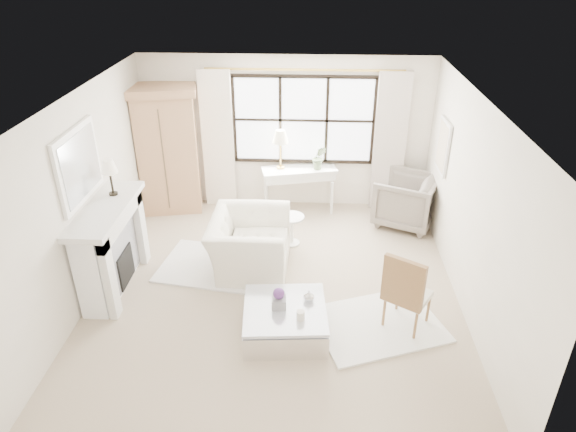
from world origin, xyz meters
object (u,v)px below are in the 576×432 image
console_table (299,189)px  club_armchair (249,244)px  armoire (168,149)px  coffee_table (285,321)px

console_table → club_armchair: size_ratio=1.08×
armoire → coffee_table: bearing=-66.7°
armoire → club_armchair: size_ratio=1.76×
club_armchair → coffee_table: bearing=-155.9°
console_table → club_armchair: club_armchair is taller
club_armchair → coffee_table: club_armchair is taller
club_armchair → coffee_table: (0.60, -1.42, -0.23)m
armoire → club_armchair: armoire is taller
console_table → coffee_table: console_table is taller
console_table → club_armchair: 2.04m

